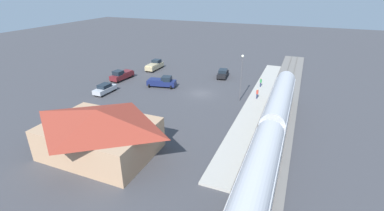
{
  "coord_description": "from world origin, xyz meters",
  "views": [
    {
      "loc": [
        -15.84,
        42.72,
        17.85
      ],
      "look_at": [
        -1.39,
        7.61,
        1.0
      ],
      "focal_mm": 25.37,
      "sensor_mm": 36.0,
      "label": 1
    }
  ],
  "objects_px": {
    "station_building": "(99,131)",
    "sedan_silver": "(105,89)",
    "pickup_navy": "(162,82)",
    "pickup_maroon": "(122,75)",
    "sedan_black": "(223,73)",
    "light_pole_near_platform": "(241,73)",
    "pedestrian_on_platform": "(261,82)",
    "pedestrian_waiting_far": "(257,93)",
    "pickup_tan": "(155,65)"
  },
  "relations": [
    {
      "from": "station_building",
      "to": "sedan_silver",
      "type": "height_order",
      "value": "station_building"
    },
    {
      "from": "pickup_navy",
      "to": "sedan_silver",
      "type": "bearing_deg",
      "value": 41.09
    },
    {
      "from": "sedan_silver",
      "to": "station_building",
      "type": "bearing_deg",
      "value": 127.78
    },
    {
      "from": "pickup_maroon",
      "to": "pickup_navy",
      "type": "xyz_separation_m",
      "value": [
        -9.76,
        0.69,
        0.0
      ]
    },
    {
      "from": "sedan_black",
      "to": "light_pole_near_platform",
      "type": "distance_m",
      "value": 13.58
    },
    {
      "from": "pedestrian_on_platform",
      "to": "sedan_black",
      "type": "height_order",
      "value": "pedestrian_on_platform"
    },
    {
      "from": "pickup_navy",
      "to": "sedan_black",
      "type": "bearing_deg",
      "value": -131.99
    },
    {
      "from": "station_building",
      "to": "pedestrian_waiting_far",
      "type": "bearing_deg",
      "value": -121.29
    },
    {
      "from": "pedestrian_waiting_far",
      "to": "sedan_silver",
      "type": "relative_size",
      "value": 0.38
    },
    {
      "from": "pickup_navy",
      "to": "pickup_maroon",
      "type": "bearing_deg",
      "value": -4.04
    },
    {
      "from": "station_building",
      "to": "sedan_black",
      "type": "relative_size",
      "value": 2.73
    },
    {
      "from": "sedan_black",
      "to": "pickup_tan",
      "type": "height_order",
      "value": "pickup_tan"
    },
    {
      "from": "pickup_maroon",
      "to": "pickup_navy",
      "type": "bearing_deg",
      "value": 175.96
    },
    {
      "from": "pedestrian_waiting_far",
      "to": "light_pole_near_platform",
      "type": "xyz_separation_m",
      "value": [
        2.62,
        1.52,
        3.68
      ]
    },
    {
      "from": "station_building",
      "to": "light_pole_near_platform",
      "type": "height_order",
      "value": "light_pole_near_platform"
    },
    {
      "from": "pedestrian_on_platform",
      "to": "pickup_maroon",
      "type": "height_order",
      "value": "pickup_maroon"
    },
    {
      "from": "pedestrian_waiting_far",
      "to": "pedestrian_on_platform",
      "type": "bearing_deg",
      "value": -86.09
    },
    {
      "from": "station_building",
      "to": "pickup_tan",
      "type": "height_order",
      "value": "station_building"
    },
    {
      "from": "station_building",
      "to": "pedestrian_on_platform",
      "type": "xyz_separation_m",
      "value": [
        -13.4,
        -28.88,
        -1.56
      ]
    },
    {
      "from": "pedestrian_on_platform",
      "to": "light_pole_near_platform",
      "type": "xyz_separation_m",
      "value": [
        2.2,
        7.66,
        3.68
      ]
    },
    {
      "from": "pedestrian_waiting_far",
      "to": "sedan_black",
      "type": "xyz_separation_m",
      "value": [
        8.88,
        -9.82,
        -0.4
      ]
    },
    {
      "from": "pickup_navy",
      "to": "pickup_tan",
      "type": "bearing_deg",
      "value": -53.76
    },
    {
      "from": "pickup_maroon",
      "to": "pickup_tan",
      "type": "distance_m",
      "value": 9.4
    },
    {
      "from": "pedestrian_waiting_far",
      "to": "pickup_maroon",
      "type": "distance_m",
      "value": 27.71
    },
    {
      "from": "pedestrian_waiting_far",
      "to": "pickup_maroon",
      "type": "bearing_deg",
      "value": -0.9
    },
    {
      "from": "pickup_tan",
      "to": "station_building",
      "type": "bearing_deg",
      "value": 109.26
    },
    {
      "from": "station_building",
      "to": "light_pole_near_platform",
      "type": "distance_m",
      "value": 24.08
    },
    {
      "from": "station_building",
      "to": "pedestrian_on_platform",
      "type": "height_order",
      "value": "station_building"
    },
    {
      "from": "pedestrian_waiting_far",
      "to": "pickup_navy",
      "type": "bearing_deg",
      "value": 0.81
    },
    {
      "from": "pedestrian_on_platform",
      "to": "pedestrian_waiting_far",
      "type": "xyz_separation_m",
      "value": [
        -0.42,
        6.14,
        0.0
      ]
    },
    {
      "from": "pickup_tan",
      "to": "light_pole_near_platform",
      "type": "bearing_deg",
      "value": 153.94
    },
    {
      "from": "station_building",
      "to": "sedan_black",
      "type": "distance_m",
      "value": 32.98
    },
    {
      "from": "pickup_maroon",
      "to": "pedestrian_waiting_far",
      "type": "bearing_deg",
      "value": 179.1
    },
    {
      "from": "station_building",
      "to": "pickup_maroon",
      "type": "bearing_deg",
      "value": -59.06
    },
    {
      "from": "pickup_maroon",
      "to": "light_pole_near_platform",
      "type": "relative_size",
      "value": 0.71
    },
    {
      "from": "pedestrian_on_platform",
      "to": "pickup_tan",
      "type": "xyz_separation_m",
      "value": [
        24.65,
        -3.32,
        -0.25
      ]
    },
    {
      "from": "sedan_black",
      "to": "pickup_navy",
      "type": "distance_m",
      "value": 13.56
    },
    {
      "from": "pickup_maroon",
      "to": "sedan_silver",
      "type": "bearing_deg",
      "value": 103.49
    },
    {
      "from": "sedan_black",
      "to": "pickup_maroon",
      "type": "xyz_separation_m",
      "value": [
        18.83,
        9.39,
        0.15
      ]
    },
    {
      "from": "pedestrian_on_platform",
      "to": "pickup_navy",
      "type": "bearing_deg",
      "value": 20.06
    },
    {
      "from": "light_pole_near_platform",
      "to": "pickup_maroon",
      "type": "bearing_deg",
      "value": -4.45
    },
    {
      "from": "sedan_silver",
      "to": "pickup_tan",
      "type": "relative_size",
      "value": 0.84
    },
    {
      "from": "pickup_maroon",
      "to": "light_pole_near_platform",
      "type": "bearing_deg",
      "value": 175.55
    },
    {
      "from": "station_building",
      "to": "pickup_navy",
      "type": "relative_size",
      "value": 2.25
    },
    {
      "from": "pickup_tan",
      "to": "light_pole_near_platform",
      "type": "distance_m",
      "value": 25.3
    },
    {
      "from": "pickup_maroon",
      "to": "pedestrian_on_platform",
      "type": "bearing_deg",
      "value": -168.18
    },
    {
      "from": "pickup_tan",
      "to": "light_pole_near_platform",
      "type": "xyz_separation_m",
      "value": [
        -22.45,
        10.98,
        3.93
      ]
    },
    {
      "from": "station_building",
      "to": "pickup_tan",
      "type": "bearing_deg",
      "value": -70.74
    },
    {
      "from": "sedan_black",
      "to": "pickup_navy",
      "type": "height_order",
      "value": "pickup_navy"
    },
    {
      "from": "station_building",
      "to": "pedestrian_waiting_far",
      "type": "xyz_separation_m",
      "value": [
        -13.82,
        -22.73,
        -1.56
      ]
    }
  ]
}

